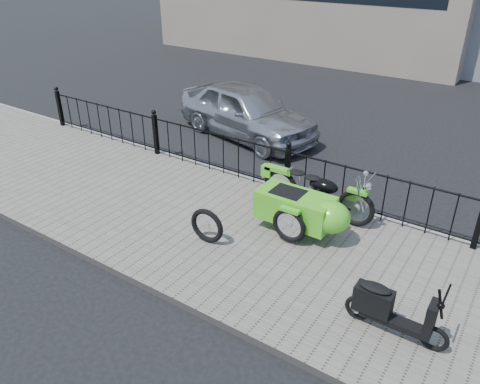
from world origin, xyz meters
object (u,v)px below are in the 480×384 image
Objects in this scene: motorcycle_sidecar at (308,206)px; sedan_car at (246,111)px; spare_tire at (207,226)px; scooter at (389,309)px.

sedan_car reaches higher than motorcycle_sidecar.
spare_tire is (-1.22, -1.25, -0.16)m from motorcycle_sidecar.
motorcycle_sidecar is 1.71× the size of scooter.
sedan_car is at bearing 137.30° from scooter.
sedan_car reaches higher than spare_tire.
motorcycle_sidecar reaches higher than scooter.
sedan_car is (-5.44, 5.02, 0.22)m from scooter.
spare_tire is at bearing -141.02° from sedan_car.
spare_tire is at bearing -134.34° from motorcycle_sidecar.
spare_tire is 0.15× the size of sedan_car.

